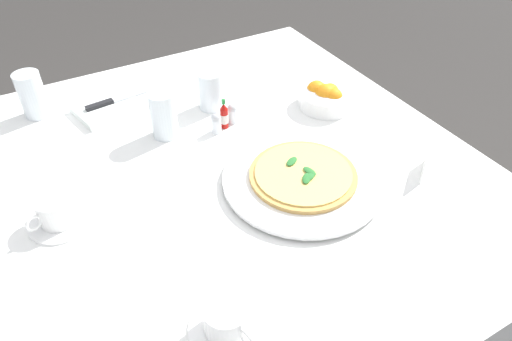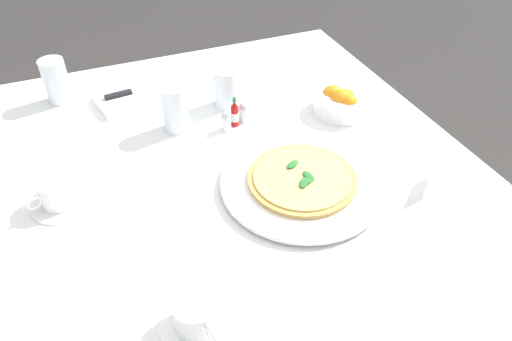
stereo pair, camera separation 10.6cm
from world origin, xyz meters
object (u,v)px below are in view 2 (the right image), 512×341
hot_sauce_bottle (235,114)px  salt_shaker (244,113)px  napkin_folded (136,95)px  dinner_knife (136,91)px  water_glass_near_left (57,84)px  water_glass_left_edge (175,111)px  menu_card (431,177)px  pizza (302,178)px  citrus_bowl (341,102)px  pepper_shaker (226,121)px  coffee_cup_center_back (58,194)px  water_glass_far_right (226,90)px  pizza_plate (302,183)px  coffee_cup_right_edge (197,316)px

hot_sauce_bottle → salt_shaker: (0.03, 0.01, -0.01)m
napkin_folded → dinner_knife: dinner_knife is taller
dinner_knife → salt_shaker: size_ratio=3.48×
water_glass_near_left → water_glass_left_edge: water_glass_near_left is taller
water_glass_left_edge → menu_card: water_glass_left_edge is taller
napkin_folded → salt_shaker: bearing=-54.6°
water_glass_near_left → menu_card: (0.73, -0.69, -0.02)m
pizza → water_glass_left_edge: water_glass_left_edge is taller
citrus_bowl → salt_shaker: bearing=168.5°
dinner_knife → pepper_shaker: (0.18, -0.24, 0.00)m
coffee_cup_center_back → water_glass_left_edge: (0.30, 0.18, 0.02)m
menu_card → salt_shaker: bearing=-92.1°
napkin_folded → hot_sauce_bottle: bearing=-59.4°
dinner_knife → citrus_bowl: size_ratio=1.31×
water_glass_near_left → hot_sauce_bottle: (0.41, -0.30, -0.02)m
water_glass_far_right → citrus_bowl: water_glass_far_right is taller
salt_shaker → menu_card: size_ratio=0.77×
water_glass_left_edge → salt_shaker: bearing=-10.6°
citrus_bowl → water_glass_near_left: bearing=153.9°
water_glass_near_left → napkin_folded: 0.21m
water_glass_far_right → pepper_shaker: size_ratio=1.88×
coffee_cup_center_back → hot_sauce_bottle: (0.45, 0.14, 0.00)m
coffee_cup_center_back → dinner_knife: (0.23, 0.37, -0.01)m
pepper_shaker → citrus_bowl: bearing=-5.9°
citrus_bowl → hot_sauce_bottle: size_ratio=1.81×
pizza_plate → menu_card: 0.28m
water_glass_far_right → dinner_knife: bearing=150.3°
water_glass_far_right → water_glass_left_edge: 0.17m
salt_shaker → menu_card: bearing=-54.2°
coffee_cup_center_back → dinner_knife: bearing=57.7°
water_glass_near_left → water_glass_far_right: bearing=-24.8°
salt_shaker → pepper_shaker: (-0.06, -0.02, 0.00)m
water_glass_near_left → pizza: bearing=-51.4°
salt_shaker → water_glass_near_left: bearing=146.6°
pizza → salt_shaker: 0.29m
pizza → hot_sauce_bottle: (-0.05, 0.28, 0.01)m
water_glass_left_edge → napkin_folded: 0.21m
pepper_shaker → menu_card: 0.51m
coffee_cup_center_back → pepper_shaker: size_ratio=2.31×
coffee_cup_right_edge → water_glass_far_right: 0.69m
pizza → dinner_knife: pizza is taller
water_glass_left_edge → menu_card: bearing=-43.1°
pizza → water_glass_far_right: 0.39m
water_glass_far_right → dinner_knife: size_ratio=0.54×
pizza → coffee_cup_center_back: 0.52m
coffee_cup_right_edge → coffee_cup_center_back: 0.43m
coffee_cup_right_edge → menu_card: bearing=13.7°
pizza_plate → water_glass_far_right: bearing=96.2°
salt_shaker → pepper_shaker: same height
salt_shaker → pepper_shaker: 0.06m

